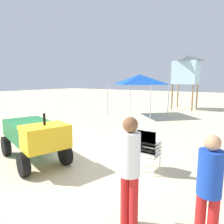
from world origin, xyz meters
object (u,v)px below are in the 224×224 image
object	(u,v)px
stacked_plastic_chairs	(148,146)
lifeguard_tower	(186,70)
surfboard_pile	(46,128)
lifeguard_near_center	(130,165)
utility_cart	(35,135)
lifeguard_near_left	(209,185)
popup_canopy	(139,79)

from	to	relation	value
stacked_plastic_chairs	lifeguard_tower	world-z (taller)	lifeguard_tower
surfboard_pile	lifeguard_near_center	bearing A→B (deg)	-27.26
utility_cart	lifeguard_near_left	bearing A→B (deg)	-6.62
stacked_plastic_chairs	surfboard_pile	bearing A→B (deg)	167.08
utility_cart	stacked_plastic_chairs	xyz separation A→B (m)	(2.97, 1.14, -0.09)
utility_cart	lifeguard_near_center	bearing A→B (deg)	-12.33
utility_cart	popup_canopy	xyz separation A→B (m)	(-1.05, 8.58, 1.59)
lifeguard_tower	stacked_plastic_chairs	bearing A→B (deg)	-79.14
stacked_plastic_chairs	lifeguard_near_left	world-z (taller)	lifeguard_near_left
surfboard_pile	popup_canopy	world-z (taller)	popup_canopy
utility_cart	lifeguard_tower	world-z (taller)	lifeguard_tower
utility_cart	popup_canopy	size ratio (longest dim) A/B	0.93
lifeguard_near_left	lifeguard_tower	bearing A→B (deg)	105.95
lifeguard_near_left	lifeguard_near_center	xyz separation A→B (m)	(-1.08, -0.23, 0.10)
lifeguard_near_left	utility_cart	bearing A→B (deg)	173.38
popup_canopy	lifeguard_tower	size ratio (longest dim) A/B	0.70
stacked_plastic_chairs	lifeguard_near_center	distance (m)	2.01
lifeguard_near_center	popup_canopy	distance (m)	10.49
lifeguard_near_left	stacked_plastic_chairs	bearing A→B (deg)	134.39
stacked_plastic_chairs	lifeguard_near_left	bearing A→B (deg)	-45.61
lifeguard_near_center	lifeguard_tower	bearing A→B (deg)	101.58
stacked_plastic_chairs	lifeguard_tower	distance (m)	12.79
surfboard_pile	lifeguard_near_center	xyz separation A→B (m)	(6.23, -3.21, 0.91)
stacked_plastic_chairs	lifeguard_tower	xyz separation A→B (m)	(-2.37, 12.33, 2.44)
utility_cart	surfboard_pile	world-z (taller)	utility_cart
stacked_plastic_chairs	lifeguard_near_center	bearing A→B (deg)	-73.89
utility_cart	stacked_plastic_chairs	bearing A→B (deg)	20.95
utility_cart	lifeguard_near_center	distance (m)	3.61
lifeguard_near_left	lifeguard_tower	size ratio (longest dim) A/B	0.38
stacked_plastic_chairs	lifeguard_tower	bearing A→B (deg)	100.86
lifeguard_near_center	lifeguard_tower	distance (m)	14.68
popup_canopy	lifeguard_tower	xyz separation A→B (m)	(1.65, 4.89, 0.77)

